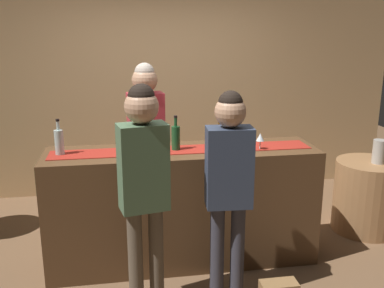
% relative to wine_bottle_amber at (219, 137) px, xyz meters
% --- Properties ---
extents(ground_plane, '(10.00, 10.00, 0.00)m').
position_rel_wine_bottle_amber_xyz_m(ground_plane, '(-0.31, 0.05, -1.16)').
color(ground_plane, brown).
extents(back_wall, '(6.00, 0.12, 2.90)m').
position_rel_wine_bottle_amber_xyz_m(back_wall, '(-0.31, 1.95, 0.29)').
color(back_wall, tan).
rests_on(back_wall, ground).
extents(bar_counter, '(2.36, 0.60, 1.04)m').
position_rel_wine_bottle_amber_xyz_m(bar_counter, '(-0.31, 0.05, -0.63)').
color(bar_counter, '#543821').
rests_on(bar_counter, ground).
extents(counter_runner_cloth, '(2.24, 0.28, 0.01)m').
position_rel_wine_bottle_amber_xyz_m(counter_runner_cloth, '(-0.31, 0.05, -0.11)').
color(counter_runner_cloth, maroon).
rests_on(counter_runner_cloth, bar_counter).
extents(wine_bottle_amber, '(0.07, 0.07, 0.30)m').
position_rel_wine_bottle_amber_xyz_m(wine_bottle_amber, '(0.00, 0.00, 0.00)').
color(wine_bottle_amber, brown).
rests_on(wine_bottle_amber, bar_counter).
extents(wine_bottle_green, '(0.07, 0.07, 0.30)m').
position_rel_wine_bottle_amber_xyz_m(wine_bottle_green, '(-0.37, 0.06, 0.00)').
color(wine_bottle_green, '#194723').
rests_on(wine_bottle_green, bar_counter).
extents(wine_bottle_clear, '(0.07, 0.07, 0.30)m').
position_rel_wine_bottle_amber_xyz_m(wine_bottle_clear, '(-1.33, 0.07, 0.00)').
color(wine_bottle_clear, '#B2C6C1').
rests_on(wine_bottle_clear, bar_counter).
extents(wine_glass_near_customer, '(0.07, 0.07, 0.14)m').
position_rel_wine_bottle_amber_xyz_m(wine_glass_near_customer, '(0.35, -0.05, -0.01)').
color(wine_glass_near_customer, silver).
rests_on(wine_glass_near_customer, bar_counter).
extents(wine_glass_mid_counter, '(0.07, 0.07, 0.14)m').
position_rel_wine_bottle_amber_xyz_m(wine_glass_mid_counter, '(-0.65, 0.02, -0.01)').
color(wine_glass_mid_counter, silver).
rests_on(wine_glass_mid_counter, bar_counter).
extents(bartender, '(0.37, 0.25, 1.75)m').
position_rel_wine_bottle_amber_xyz_m(bartender, '(-0.59, 0.63, -0.07)').
color(bartender, '#26262B').
rests_on(bartender, ground).
extents(customer_sipping, '(0.35, 0.23, 1.64)m').
position_rel_wine_bottle_amber_xyz_m(customer_sipping, '(-0.05, -0.56, -0.15)').
color(customer_sipping, '#33333D').
rests_on(customer_sipping, ground).
extents(customer_browsing, '(0.37, 0.26, 1.70)m').
position_rel_wine_bottle_amber_xyz_m(customer_browsing, '(-0.68, -0.59, -0.10)').
color(customer_browsing, brown).
rests_on(customer_browsing, ground).
extents(round_side_table, '(0.68, 0.68, 0.74)m').
position_rel_wine_bottle_amber_xyz_m(round_side_table, '(1.67, 0.35, -0.79)').
color(round_side_table, '#996B42').
rests_on(round_side_table, ground).
extents(vase_on_side_table, '(0.13, 0.13, 0.24)m').
position_rel_wine_bottle_amber_xyz_m(vase_on_side_table, '(1.72, 0.31, -0.30)').
color(vase_on_side_table, '#A8A399').
rests_on(vase_on_side_table, round_side_table).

